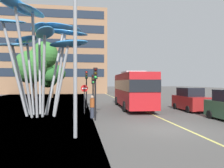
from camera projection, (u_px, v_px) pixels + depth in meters
ground at (152, 130)px, 12.64m from camera, size 120.00×240.00×0.10m
red_bus at (133, 88)px, 23.03m from camera, size 3.18×10.56×3.76m
leaf_sculpture at (42, 36)px, 17.98m from camera, size 8.35×8.53×8.53m
traffic_light_kerb_near at (95, 82)px, 15.53m from camera, size 0.28×0.42×3.67m
traffic_light_kerb_far at (93, 85)px, 19.19m from camera, size 0.28×0.42×3.33m
traffic_light_island_mid at (86, 81)px, 23.04m from camera, size 0.28×0.42×3.82m
car_parked_mid at (190, 100)px, 20.95m from camera, size 1.95×4.29×2.15m
street_lamp at (81, 24)px, 10.77m from camera, size 1.51×0.44×8.77m
tree_pavement_near at (36, 63)px, 26.26m from camera, size 4.90×5.00×7.63m
tree_pavement_far at (50, 74)px, 38.66m from camera, size 4.86×5.00×6.65m
pedestrian at (92, 107)px, 16.67m from camera, size 0.34×0.34×1.68m
no_entry_sign at (84, 94)px, 18.94m from camera, size 0.60×0.12×2.45m
backdrop_building at (54, 53)px, 55.14m from camera, size 25.06×11.22×19.73m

